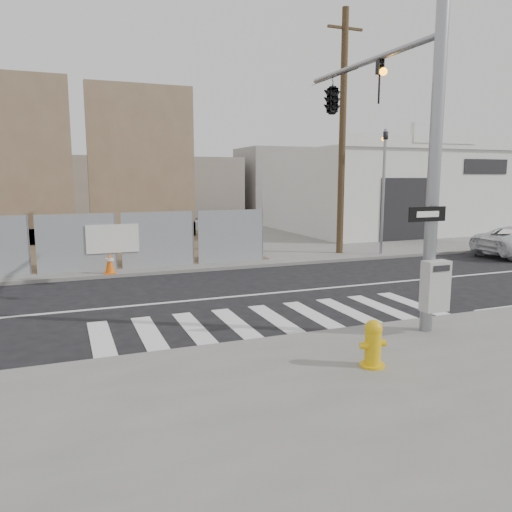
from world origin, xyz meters
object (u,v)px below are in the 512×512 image
object	(u,v)px
auto_shop	(383,191)
traffic_cone_d	(110,263)
signal_pole	(361,120)
traffic_cone_c	(48,263)
fire_hydrant	(373,343)

from	to	relation	value
auto_shop	traffic_cone_d	distance (m)	19.41
auto_shop	traffic_cone_d	world-z (taller)	auto_shop
signal_pole	traffic_cone_c	xyz separation A→B (m)	(-7.66, 7.30, -4.33)
fire_hydrant	traffic_cone_d	xyz separation A→B (m)	(-3.44, 10.36, -0.05)
traffic_cone_c	fire_hydrant	bearing A→B (deg)	-64.61
traffic_cone_c	traffic_cone_d	world-z (taller)	traffic_cone_d
fire_hydrant	traffic_cone_c	distance (m)	12.61
signal_pole	fire_hydrant	bearing A→B (deg)	-118.84
auto_shop	traffic_cone_c	bearing A→B (deg)	-158.07
auto_shop	traffic_cone_d	size ratio (longest dim) A/B	16.18
fire_hydrant	traffic_cone_c	size ratio (longest dim) A/B	1.23
traffic_cone_c	signal_pole	bearing A→B (deg)	-43.61
fire_hydrant	traffic_cone_c	bearing A→B (deg)	139.27
traffic_cone_c	traffic_cone_d	size ratio (longest dim) A/B	0.91
auto_shop	traffic_cone_d	xyz separation A→B (m)	(-17.20, -8.75, -2.05)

